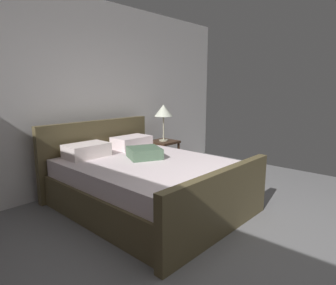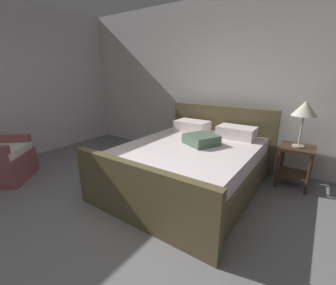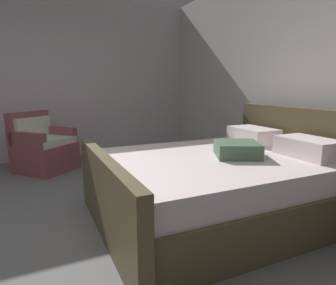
{
  "view_description": "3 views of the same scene",
  "coord_description": "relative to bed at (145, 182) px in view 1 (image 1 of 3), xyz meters",
  "views": [
    {
      "loc": [
        -2.4,
        -0.83,
        1.55
      ],
      "look_at": [
        -0.0,
        1.33,
        0.93
      ],
      "focal_mm": 31.13,
      "sensor_mm": 36.0,
      "label": 1
    },
    {
      "loc": [
        1.5,
        -0.88,
        1.59
      ],
      "look_at": [
        -0.11,
        1.49,
        0.7
      ],
      "focal_mm": 23.94,
      "sensor_mm": 36.0,
      "label": 2
    },
    {
      "loc": [
        2.37,
        0.12,
        1.29
      ],
      "look_at": [
        0.15,
        1.18,
        0.81
      ],
      "focal_mm": 31.24,
      "sensor_mm": 36.0,
      "label": 3
    }
  ],
  "objects": [
    {
      "name": "nightstand_right",
      "position": [
        1.25,
        0.84,
        0.06
      ],
      "size": [
        0.44,
        0.44,
        0.6
      ],
      "color": "#3D271A",
      "rests_on": "ground"
    },
    {
      "name": "table_lamp_right",
      "position": [
        1.25,
        0.84,
        0.79
      ],
      "size": [
        0.32,
        0.32,
        0.64
      ],
      "color": "#B7B293",
      "rests_on": "nightstand_right"
    },
    {
      "name": "wall_back",
      "position": [
        -0.08,
        1.31,
        1.08
      ],
      "size": [
        6.47,
        0.12,
        2.84
      ],
      "primitive_type": "cube",
      "color": "silver",
      "rests_on": "ground"
    },
    {
      "name": "ground_plane",
      "position": [
        -0.08,
        -1.8,
        -0.35
      ],
      "size": [
        6.35,
        6.1,
        0.02
      ],
      "primitive_type": "cube",
      "color": "slate"
    },
    {
      "name": "bed",
      "position": [
        0.0,
        0.0,
        0.0
      ],
      "size": [
        1.89,
        2.32,
        1.05
      ],
      "color": "brown",
      "rests_on": "ground"
    }
  ]
}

